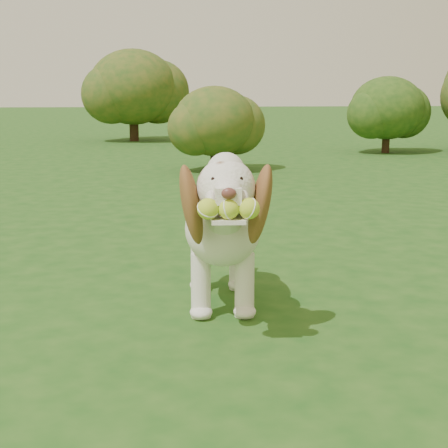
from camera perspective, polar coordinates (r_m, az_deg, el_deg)
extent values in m
plane|color=#194914|center=(3.35, -7.19, -9.60)|extent=(80.00, 80.00, 0.00)
ellipsoid|color=silver|center=(3.79, -0.30, -0.17)|extent=(0.44, 0.78, 0.40)
ellipsoid|color=silver|center=(3.51, -0.09, -0.37)|extent=(0.41, 0.41, 0.39)
ellipsoid|color=silver|center=(4.05, -0.46, 0.41)|extent=(0.38, 0.38, 0.35)
cylinder|color=silver|center=(3.34, 0.03, 0.85)|extent=(0.23, 0.32, 0.31)
sphere|color=silver|center=(3.17, 0.16, 3.01)|extent=(0.29, 0.29, 0.27)
sphere|color=silver|center=(3.18, 0.14, 4.39)|extent=(0.19, 0.19, 0.18)
cube|color=silver|center=(3.02, 0.31, 2.48)|extent=(0.12, 0.17, 0.07)
ellipsoid|color=#592D28|center=(2.93, 0.41, 2.55)|extent=(0.07, 0.05, 0.05)
cube|color=silver|center=(3.02, 0.33, 0.39)|extent=(0.16, 0.18, 0.02)
ellipsoid|color=brown|center=(3.19, -2.73, 1.59)|extent=(0.16, 0.26, 0.42)
ellipsoid|color=brown|center=(3.20, 3.02, 1.63)|extent=(0.17, 0.27, 0.42)
cylinder|color=silver|center=(4.20, -0.55, 1.43)|extent=(0.08, 0.20, 0.15)
cylinder|color=silver|center=(3.60, -1.94, -5.14)|extent=(0.11, 0.11, 0.34)
cylinder|color=silver|center=(3.61, 1.72, -5.09)|extent=(0.11, 0.11, 0.34)
cylinder|color=silver|center=(4.08, -2.05, -3.14)|extent=(0.11, 0.11, 0.34)
cylinder|color=silver|center=(4.09, 1.16, -3.10)|extent=(0.11, 0.11, 0.34)
sphere|color=#D3D03A|center=(2.96, -1.35, 1.27)|extent=(0.10, 0.10, 0.09)
sphere|color=#D3D03A|center=(2.96, 0.38, 1.28)|extent=(0.10, 0.10, 0.09)
sphere|color=#D3D03A|center=(2.97, 2.10, 1.30)|extent=(0.10, 0.10, 0.09)
cylinder|color=#382314|center=(9.92, -0.79, 5.55)|extent=(0.12, 0.12, 0.39)
ellipsoid|color=#1E4314|center=(9.89, -0.80, 8.55)|extent=(1.17, 1.17, 0.99)
cylinder|color=#382314|center=(13.04, 13.30, 6.75)|extent=(0.14, 0.14, 0.45)
ellipsoid|color=#1E4314|center=(13.01, 13.42, 9.37)|extent=(1.34, 1.34, 1.14)
cylinder|color=#382314|center=(15.66, -7.49, 8.05)|extent=(0.20, 0.20, 0.65)
ellipsoid|color=#1E4314|center=(15.64, -7.57, 11.23)|extent=(1.96, 1.96, 1.66)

